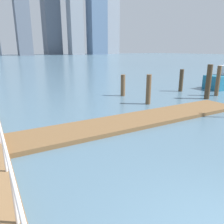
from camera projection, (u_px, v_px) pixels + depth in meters
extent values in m
plane|color=slate|center=(28.00, 87.00, 20.29)|extent=(300.00, 300.00, 0.00)
cube|color=brown|center=(138.00, 120.00, 10.47)|extent=(12.49, 2.00, 0.18)
cylinder|color=white|center=(14.00, 197.00, 3.70)|extent=(0.06, 0.06, 1.05)
cylinder|color=white|center=(4.00, 152.00, 5.34)|extent=(0.06, 0.06, 1.05)
cylinder|color=brown|center=(123.00, 85.00, 16.15)|extent=(0.33, 0.33, 1.56)
cylinder|color=brown|center=(218.00, 81.00, 16.11)|extent=(0.29, 0.29, 2.20)
cylinder|color=brown|center=(149.00, 90.00, 13.65)|extent=(0.31, 0.31, 1.85)
cylinder|color=#473826|center=(181.00, 80.00, 17.90)|extent=(0.32, 0.32, 1.79)
cylinder|color=#473826|center=(208.00, 82.00, 15.06)|extent=(0.35, 0.35, 2.36)
cube|color=#8C939E|center=(75.00, 15.00, 138.71)|extent=(8.92, 11.17, 48.85)
cube|color=slate|center=(97.00, 10.00, 145.64)|extent=(12.76, 9.04, 57.15)
cube|color=#8C939E|center=(109.00, 27.00, 171.60)|extent=(11.13, 13.94, 40.23)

